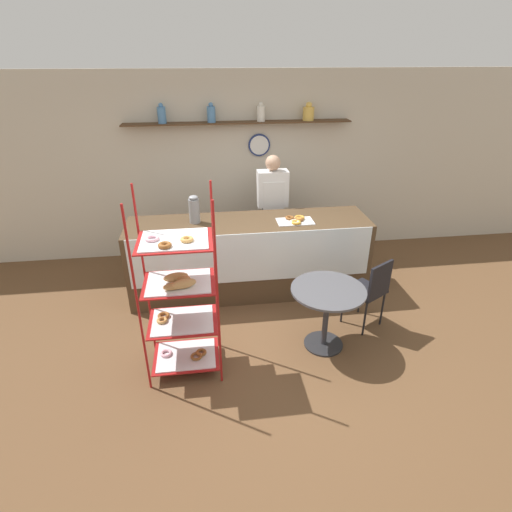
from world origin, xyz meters
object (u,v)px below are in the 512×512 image
pastry_rack (180,299)px  cafe_table (327,303)px  cafe_chair (372,288)px  coffee_carafe (194,209)px  donut_tray_counter (296,220)px  person_worker (272,208)px

pastry_rack → cafe_table: size_ratio=2.41×
cafe_chair → cafe_table: bearing=-7.5°
coffee_carafe → donut_tray_counter: 1.26m
pastry_rack → cafe_table: pastry_rack is taller
cafe_chair → coffee_carafe: size_ratio=2.50×
cafe_chair → coffee_carafe: bearing=-59.1°
pastry_rack → person_worker: bearing=59.1°
pastry_rack → donut_tray_counter: pastry_rack is taller
cafe_table → donut_tray_counter: size_ratio=1.72×
person_worker → coffee_carafe: bearing=-150.5°
person_worker → cafe_chair: size_ratio=1.91×
person_worker → donut_tray_counter: bearing=-77.4°
pastry_rack → donut_tray_counter: 1.92m
person_worker → cafe_chair: (0.86, -1.66, -0.38)m
person_worker → donut_tray_counter: (0.17, -0.75, 0.11)m
cafe_table → coffee_carafe: coffee_carafe is taller
person_worker → cafe_table: bearing=-82.1°
person_worker → coffee_carafe: person_worker is taller
coffee_carafe → donut_tray_counter: coffee_carafe is taller
person_worker → cafe_table: size_ratio=2.14×
coffee_carafe → cafe_chair: bearing=-28.5°
cafe_table → donut_tray_counter: bearing=94.8°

